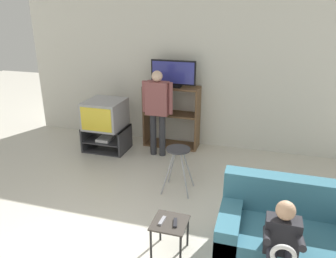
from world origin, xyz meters
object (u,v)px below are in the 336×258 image
(couch, at_px, (290,237))
(remote_control_black, at_px, (175,223))
(media_shelf, at_px, (171,116))
(person_seated_child, at_px, (282,244))
(folding_stool, at_px, (178,157))
(remote_control_white, at_px, (162,221))
(tv_stand, at_px, (107,138))
(snack_table, at_px, (170,227))
(person_standing_adult, at_px, (157,106))
(television_main, at_px, (105,114))
(television_flat, at_px, (173,74))

(couch, bearing_deg, remote_control_black, -167.13)
(media_shelf, xyz_separation_m, person_seated_child, (1.85, -3.01, -0.04))
(folding_stool, height_order, remote_control_white, folding_stool)
(tv_stand, relative_size, snack_table, 1.98)
(tv_stand, relative_size, media_shelf, 0.67)
(remote_control_black, relative_size, remote_control_white, 1.00)
(remote_control_white, relative_size, person_seated_child, 0.16)
(snack_table, xyz_separation_m, person_seated_child, (1.07, -0.23, 0.22))
(tv_stand, distance_m, person_standing_adult, 1.18)
(person_standing_adult, bearing_deg, person_seated_child, -52.20)
(television_main, relative_size, couch, 0.48)
(television_flat, bearing_deg, television_main, -156.26)
(snack_table, distance_m, couch, 1.22)
(television_flat, distance_m, snack_table, 3.03)
(tv_stand, distance_m, remote_control_black, 2.97)
(tv_stand, xyz_separation_m, television_main, (0.00, 0.00, 0.47))
(snack_table, relative_size, remote_control_black, 2.67)
(media_shelf, xyz_separation_m, television_flat, (0.04, -0.03, 0.78))
(snack_table, relative_size, person_standing_adult, 0.26)
(couch, relative_size, person_standing_adult, 0.95)
(person_standing_adult, bearing_deg, media_shelf, 76.64)
(television_flat, bearing_deg, remote_control_black, -73.78)
(media_shelf, bearing_deg, couch, -52.02)
(television_flat, relative_size, remote_control_white, 5.56)
(snack_table, xyz_separation_m, person_standing_adult, (-0.89, 2.30, 0.57))
(snack_table, height_order, couch, couch)
(folding_stool, bearing_deg, snack_table, -78.90)
(folding_stool, bearing_deg, person_standing_adult, 121.40)
(folding_stool, distance_m, remote_control_black, 1.30)
(television_main, distance_m, television_flat, 1.39)
(television_main, distance_m, snack_table, 2.95)
(tv_stand, distance_m, television_main, 0.47)
(snack_table, relative_size, remote_control_white, 2.67)
(snack_table, bearing_deg, couch, 11.79)
(remote_control_black, distance_m, person_standing_adult, 2.55)
(remote_control_black, height_order, person_standing_adult, person_standing_adult)
(media_shelf, xyz_separation_m, person_standing_adult, (-0.11, -0.47, 0.32))
(folding_stool, distance_m, person_seated_child, 1.98)
(folding_stool, xyz_separation_m, couch, (1.44, -0.99, -0.24))
(remote_control_white, height_order, person_standing_adult, person_standing_adult)
(television_flat, xyz_separation_m, remote_control_black, (0.80, -2.76, -0.96))
(snack_table, bearing_deg, television_main, 129.40)
(television_main, relative_size, media_shelf, 0.60)
(television_main, bearing_deg, person_standing_adult, 2.71)
(remote_control_white, distance_m, person_seated_child, 1.18)
(remote_control_white, bearing_deg, television_main, 132.25)
(television_main, bearing_deg, television_flat, 23.74)
(remote_control_white, bearing_deg, snack_table, 15.38)
(folding_stool, relative_size, remote_control_black, 4.54)
(remote_control_white, distance_m, couch, 1.30)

